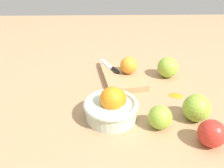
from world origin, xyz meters
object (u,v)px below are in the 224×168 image
(orange_on_board, at_px, (129,65))
(apple_front_right, at_px, (168,67))
(apple_front_left_3, at_px, (160,117))
(bowl, at_px, (112,106))
(cutting_board, at_px, (122,76))
(apple_front_left, at_px, (197,108))
(knife, at_px, (112,67))
(apple_front_left_2, at_px, (212,133))

(orange_on_board, distance_m, apple_front_right, 0.16)
(apple_front_left_3, bearing_deg, orange_on_board, 12.08)
(bowl, height_order, cutting_board, bowl)
(orange_on_board, relative_size, apple_front_left, 0.81)
(bowl, distance_m, knife, 0.30)
(apple_front_left_3, bearing_deg, apple_front_left_2, -121.32)
(knife, xyz_separation_m, apple_front_left, (-0.31, -0.25, 0.01))
(knife, relative_size, apple_front_right, 1.77)
(knife, height_order, apple_front_left_2, apple_front_left_2)
(apple_front_left, height_order, apple_front_left_2, apple_front_left)
(knife, bearing_deg, orange_on_board, -122.16)
(apple_front_right, bearing_deg, cutting_board, 93.50)
(orange_on_board, height_order, apple_front_left_3, orange_on_board)
(knife, xyz_separation_m, apple_front_right, (-0.03, -0.23, 0.01))
(knife, distance_m, apple_front_left_2, 0.49)
(bowl, distance_m, apple_front_left, 0.25)
(orange_on_board, height_order, apple_front_left_2, orange_on_board)
(orange_on_board, xyz_separation_m, apple_front_left, (-0.27, -0.18, -0.02))
(apple_front_left, bearing_deg, knife, 38.43)
(apple_front_right, bearing_deg, apple_front_left_3, 163.45)
(apple_front_right, distance_m, apple_front_left_2, 0.39)
(apple_front_left_2, bearing_deg, orange_on_board, 26.17)
(cutting_board, xyz_separation_m, apple_front_left_3, (-0.30, -0.09, 0.02))
(apple_front_left, distance_m, apple_front_right, 0.28)
(cutting_board, height_order, apple_front_left_2, apple_front_left_2)
(apple_front_right, bearing_deg, orange_on_board, 93.56)
(apple_front_left, bearing_deg, orange_on_board, 33.85)
(apple_front_left, bearing_deg, apple_front_right, 4.64)
(bowl, bearing_deg, cutting_board, -10.68)
(cutting_board, height_order, knife, knife)
(orange_on_board, height_order, apple_front_right, orange_on_board)
(apple_front_right, bearing_deg, bowl, 138.83)
(cutting_board, distance_m, apple_front_left_3, 0.32)
(bowl, distance_m, apple_front_left_2, 0.29)
(orange_on_board, bearing_deg, knife, 57.84)
(knife, relative_size, apple_front_left, 1.77)
(orange_on_board, relative_size, apple_front_left_2, 0.92)
(cutting_board, height_order, apple_front_right, apple_front_right)
(apple_front_left, bearing_deg, bowl, 86.34)
(bowl, xyz_separation_m, apple_front_left, (-0.02, -0.25, 0.00))
(knife, distance_m, apple_front_right, 0.23)
(bowl, relative_size, knife, 1.14)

